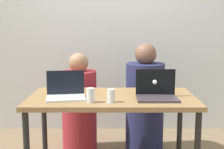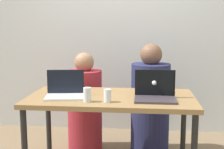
# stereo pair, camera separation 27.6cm
# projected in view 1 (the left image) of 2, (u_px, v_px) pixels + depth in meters

# --- Properties ---
(back_wall) EXTENTS (4.50, 0.10, 2.56)m
(back_wall) POSITION_uv_depth(u_px,v_px,m) (112.00, 32.00, 4.00)
(back_wall) COLOR silver
(back_wall) RESTS_ON ground
(desk) EXTENTS (1.45, 0.75, 0.76)m
(desk) POSITION_uv_depth(u_px,v_px,m) (112.00, 104.00, 2.73)
(desk) COLOR olive
(desk) RESTS_ON ground
(person_on_left) EXTENTS (0.46, 0.46, 1.08)m
(person_on_left) POSITION_uv_depth(u_px,v_px,m) (79.00, 108.00, 3.38)
(person_on_left) COLOR #A02832
(person_on_left) RESTS_ON ground
(person_on_right) EXTENTS (0.44, 0.44, 1.18)m
(person_on_right) POSITION_uv_depth(u_px,v_px,m) (145.00, 104.00, 3.38)
(person_on_right) COLOR #24274F
(person_on_right) RESTS_ON ground
(laptop_front_right) EXTENTS (0.34, 0.28, 0.24)m
(laptop_front_right) POSITION_uv_depth(u_px,v_px,m) (157.00, 92.00, 2.63)
(laptop_front_right) COLOR #3C353B
(laptop_front_right) RESTS_ON desk
(laptop_back_right) EXTENTS (0.35, 0.29, 0.24)m
(laptop_back_right) POSITION_uv_depth(u_px,v_px,m) (155.00, 88.00, 2.80)
(laptop_back_right) COLOR silver
(laptop_back_right) RESTS_ON desk
(laptop_front_left) EXTENTS (0.35, 0.29, 0.23)m
(laptop_front_left) POSITION_uv_depth(u_px,v_px,m) (66.00, 92.00, 2.64)
(laptop_front_left) COLOR silver
(laptop_front_left) RESTS_ON desk
(water_glass_left) EXTENTS (0.07, 0.07, 0.12)m
(water_glass_left) POSITION_uv_depth(u_px,v_px,m) (91.00, 96.00, 2.50)
(water_glass_left) COLOR silver
(water_glass_left) RESTS_ON desk
(water_glass_center) EXTENTS (0.06, 0.06, 0.11)m
(water_glass_center) POSITION_uv_depth(u_px,v_px,m) (111.00, 97.00, 2.51)
(water_glass_center) COLOR silver
(water_glass_center) RESTS_ON desk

